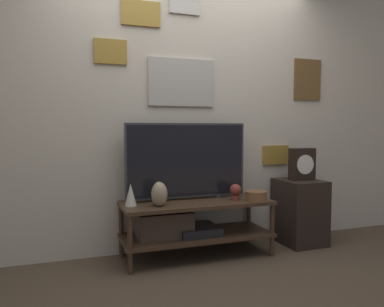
{
  "coord_description": "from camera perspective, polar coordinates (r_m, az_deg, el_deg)",
  "views": [
    {
      "loc": [
        -1.12,
        -2.74,
        1.13
      ],
      "look_at": [
        -0.04,
        0.29,
        0.91
      ],
      "focal_mm": 35.0,
      "sensor_mm": 36.0,
      "label": 1
    }
  ],
  "objects": [
    {
      "name": "mantel_clock",
      "position": [
        3.79,
        16.43,
        -1.56
      ],
      "size": [
        0.25,
        0.11,
        0.31
      ],
      "color": "black",
      "rests_on": "side_table"
    },
    {
      "name": "vase_urn_stoneware",
      "position": [
        3.09,
        -5.0,
        -6.17
      ],
      "size": [
        0.13,
        0.13,
        0.2
      ],
      "color": "tan",
      "rests_on": "media_console"
    },
    {
      "name": "television",
      "position": [
        3.33,
        -0.79,
        -1.08
      ],
      "size": [
        1.11,
        0.05,
        0.68
      ],
      "color": "#333338",
      "rests_on": "media_console"
    },
    {
      "name": "wall_back",
      "position": [
        3.52,
        -0.89,
        7.62
      ],
      "size": [
        6.4,
        0.08,
        2.7
      ],
      "color": "beige",
      "rests_on": "ground_plane"
    },
    {
      "name": "vase_slim_bronze",
      "position": [
        3.13,
        -9.34,
        -6.21
      ],
      "size": [
        0.1,
        0.1,
        0.18
      ],
      "color": "beige",
      "rests_on": "media_console"
    },
    {
      "name": "vase_wide_bowl",
      "position": [
        3.34,
        9.77,
        -6.43
      ],
      "size": [
        0.18,
        0.18,
        0.09
      ],
      "color": "brown",
      "rests_on": "media_console"
    },
    {
      "name": "side_table",
      "position": [
        3.85,
        16.05,
        -8.49
      ],
      "size": [
        0.38,
        0.45,
        0.62
      ],
      "color": "black",
      "rests_on": "ground_plane"
    },
    {
      "name": "media_console",
      "position": [
        3.3,
        -0.97,
        -10.48
      ],
      "size": [
        1.31,
        0.49,
        0.49
      ],
      "color": "#422D1E",
      "rests_on": "ground_plane"
    },
    {
      "name": "ground_plane",
      "position": [
        3.17,
        2.6,
        -16.93
      ],
      "size": [
        12.0,
        12.0,
        0.0
      ],
      "primitive_type": "plane",
      "color": "#4C3D2D"
    },
    {
      "name": "decorative_bust",
      "position": [
        3.35,
        6.65,
        -5.67
      ],
      "size": [
        0.1,
        0.1,
        0.14
      ],
      "color": "brown",
      "rests_on": "media_console"
    }
  ]
}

